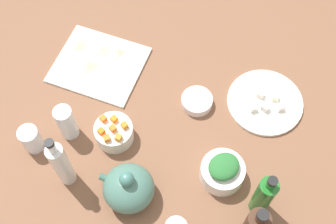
{
  "coord_description": "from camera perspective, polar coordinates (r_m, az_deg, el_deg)",
  "views": [
    {
      "loc": [
        -21.85,
        62.64,
        130.81
      ],
      "look_at": [
        0.0,
        0.0,
        8.0
      ],
      "focal_mm": 47.32,
      "sensor_mm": 36.0,
      "label": 1
    }
  ],
  "objects": [
    {
      "name": "tofu_cube_4",
      "position": [
        1.48,
        14.29,
        0.61
      ],
      "size": [
        3.06,
        3.06,
        2.2
      ],
      "primitive_type": "cube",
      "rotation": [
        0.0,
        0.0,
        2.18
      ],
      "color": "white",
      "rests_on": "plate_tofu"
    },
    {
      "name": "carrot_cube_1",
      "position": [
        1.36,
        -7.12,
        -2.13
      ],
      "size": [
        2.48,
        2.48,
        1.8
      ],
      "primitive_type": "cube",
      "rotation": [
        0.0,
        0.0,
        1.02
      ],
      "color": "orange",
      "rests_on": "bowl_carrots"
    },
    {
      "name": "plate_tofu",
      "position": [
        1.5,
        12.37,
        1.25
      ],
      "size": [
        25.0,
        25.0,
        1.2
      ],
      "primitive_type": "cylinder",
      "color": "white",
      "rests_on": "tabletop"
    },
    {
      "name": "drinking_glass_2",
      "position": [
        1.42,
        -17.21,
        -3.35
      ],
      "size": [
        6.2,
        6.2,
        9.51
      ],
      "primitive_type": "cylinder",
      "color": "white",
      "rests_on": "tabletop"
    },
    {
      "name": "drinking_glass_0",
      "position": [
        1.39,
        -12.95,
        -1.32
      ],
      "size": [
        5.67,
        5.67,
        13.79
      ],
      "primitive_type": "cylinder",
      "color": "white",
      "rests_on": "tabletop"
    },
    {
      "name": "dumpling_1",
      "position": [
        1.57,
        -6.55,
        7.85
      ],
      "size": [
        5.68,
        5.55,
        2.01
      ],
      "primitive_type": "pyramid",
      "rotation": [
        0.0,
        0.0,
        3.64
      ],
      "color": "beige",
      "rests_on": "cutting_board"
    },
    {
      "name": "dumpling_0",
      "position": [
        1.61,
        -11.44,
        8.61
      ],
      "size": [
        6.61,
        6.35,
        2.08
      ],
      "primitive_type": "pyramid",
      "rotation": [
        0.0,
        0.0,
        2.81
      ],
      "color": "beige",
      "rests_on": "cutting_board"
    },
    {
      "name": "teapot",
      "position": [
        1.29,
        -5.11,
        -9.72
      ],
      "size": [
        16.55,
        14.88,
        15.61
      ],
      "color": "#487567",
      "rests_on": "tabletop"
    },
    {
      "name": "tofu_cube_0",
      "position": [
        1.49,
        11.85,
        2.27
      ],
      "size": [
        2.61,
        2.61,
        2.2
      ],
      "primitive_type": "cube",
      "rotation": [
        0.0,
        0.0,
        1.36
      ],
      "color": "white",
      "rests_on": "plate_tofu"
    },
    {
      "name": "carrot_cube_0",
      "position": [
        1.34,
        -6.4,
        -3.31
      ],
      "size": [
        1.9,
        1.9,
        1.8
      ],
      "primitive_type": "cube",
      "rotation": [
        0.0,
        0.0,
        1.51
      ],
      "color": "orange",
      "rests_on": "bowl_carrots"
    },
    {
      "name": "tabletop",
      "position": [
        1.45,
        -0.0,
        -1.22
      ],
      "size": [
        190.0,
        190.0,
        3.0
      ],
      "primitive_type": "cube",
      "color": "brown",
      "rests_on": "ground"
    },
    {
      "name": "tofu_cube_1",
      "position": [
        1.47,
        12.45,
        0.55
      ],
      "size": [
        2.88,
        2.88,
        2.2
      ],
      "primitive_type": "cube",
      "rotation": [
        0.0,
        0.0,
        1.17
      ],
      "color": "silver",
      "rests_on": "plate_tofu"
    },
    {
      "name": "carrot_cube_2",
      "position": [
        1.37,
        -6.97,
        -0.92
      ],
      "size": [
        2.4,
        2.4,
        1.8
      ],
      "primitive_type": "cube",
      "rotation": [
        0.0,
        0.0,
        1.13
      ],
      "color": "orange",
      "rests_on": "bowl_carrots"
    },
    {
      "name": "bottle_1",
      "position": [
        1.29,
        -13.6,
        -6.54
      ],
      "size": [
        4.98,
        4.98,
        25.78
      ],
      "color": "silver",
      "rests_on": "tabletop"
    },
    {
      "name": "bottle_0",
      "position": [
        1.27,
        12.21,
        -10.52
      ],
      "size": [
        5.36,
        5.36,
        22.23
      ],
      "color": "#206D25",
      "rests_on": "tabletop"
    },
    {
      "name": "carrot_cube_4",
      "position": [
        1.36,
        -8.6,
        -2.5
      ],
      "size": [
        2.37,
        2.37,
        1.8
      ],
      "primitive_type": "cube",
      "rotation": [
        0.0,
        0.0,
        1.16
      ],
      "color": "orange",
      "rests_on": "bowl_carrots"
    },
    {
      "name": "dumpling_2",
      "position": [
        1.55,
        -10.27,
        6.22
      ],
      "size": [
        6.45,
        6.57,
        2.32
      ],
      "primitive_type": "pyramid",
      "rotation": [
        0.0,
        0.0,
        4.9
      ],
      "color": "beige",
      "rests_on": "cutting_board"
    },
    {
      "name": "carrot_cube_6",
      "position": [
        1.34,
        -7.89,
        -3.4
      ],
      "size": [
        2.51,
        2.51,
        1.8
      ],
      "primitive_type": "cube",
      "rotation": [
        0.0,
        0.0,
        2.2
      ],
      "color": "orange",
      "rests_on": "bowl_carrots"
    },
    {
      "name": "tofu_cube_2",
      "position": [
        1.46,
        10.9,
        0.53
      ],
      "size": [
        3.09,
        3.09,
        2.2
      ],
      "primitive_type": "cube",
      "rotation": [
        0.0,
        0.0,
        0.68
      ],
      "color": "white",
      "rests_on": "plate_tofu"
    },
    {
      "name": "bowl_greens",
      "position": [
        1.34,
        6.99,
        -7.73
      ],
      "size": [
        13.2,
        13.2,
        6.37
      ],
      "primitive_type": "cylinder",
      "color": "white",
      "rests_on": "tabletop"
    },
    {
      "name": "bowl_carrots",
      "position": [
        1.39,
        -6.96,
        -2.66
      ],
      "size": [
        12.04,
        12.04,
        6.25
      ],
      "primitive_type": "cylinder",
      "color": "white",
      "rests_on": "tabletop"
    },
    {
      "name": "chopped_greens_mound",
      "position": [
        1.3,
        7.22,
        -6.97
      ],
      "size": [
        12.16,
        12.49,
        3.27
      ],
      "primitive_type": "ellipsoid",
      "rotation": [
        0.0,
        0.0,
        0.96
      ],
      "color": "#2D7135",
      "rests_on": "bowl_greens"
    },
    {
      "name": "carrot_cube_3",
      "position": [
        1.36,
        -5.63,
        -1.75
      ],
      "size": [
        2.52,
        2.52,
        1.8
      ],
      "primitive_type": "cube",
      "rotation": [
        0.0,
        0.0,
        0.94
      ],
      "color": "orange",
      "rests_on": "bowl_carrots"
    },
    {
      "name": "cutting_board",
      "position": [
        1.56,
        -8.88,
        6.03
      ],
      "size": [
        30.09,
        26.37,
        1.0
      ],
      "primitive_type": "cube",
      "rotation": [
        0.0,
        0.0,
        -0.02
      ],
      "color": "white",
      "rests_on": "tabletop"
    },
    {
      "name": "carrot_cube_5",
      "position": [
        1.37,
        -8.33,
        -0.87
      ],
      "size": [
        2.42,
        2.42,
        1.8
      ],
      "primitive_type": "cube",
      "rotation": [
        0.0,
        0.0,
        2.67
      ],
      "color": "orange",
      "rests_on": "bowl_carrots"
    },
    {
      "name": "bowl_small_side",
      "position": [
        1.46,
        3.74,
        1.38
      ],
      "size": [
        10.28,
        10.28,
        3.21
      ],
      "primitive_type": "cylinder",
      "color": "white",
      "rests_on": "tabletop"
    },
    {
      "name": "tofu_cube_3",
      "position": [
        1.5,
        13.67,
        1.89
      ],
      "size": [
        2.7,
        2.7,
        2.2
      ],
      "primitive_type": "cube",
      "rotation": [
        0.0,
        0.0,
        1.84
      ],
      "color": "white",
      "rests_on": "plate_tofu"
    },
    {
      "name": "dumpling_3",
      "position": [
        1.58,
        -8.61,
        7.97
      ],
      "size": [
        7.78,
        7.85,
        2.23
      ],
      "primitive_type": "pyramid",
      "rotation": [
        0.0,
        0.0,
        4.08
      ],
      "color": "beige",
      "rests_on": "cutting_board"
    }
  ]
}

